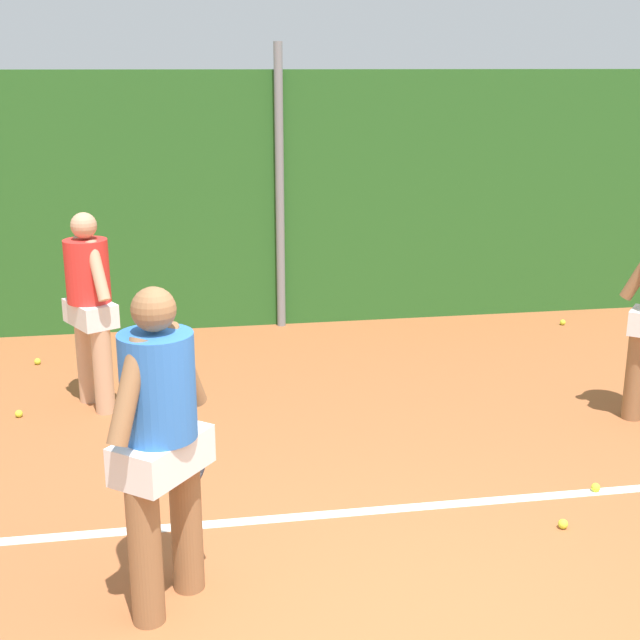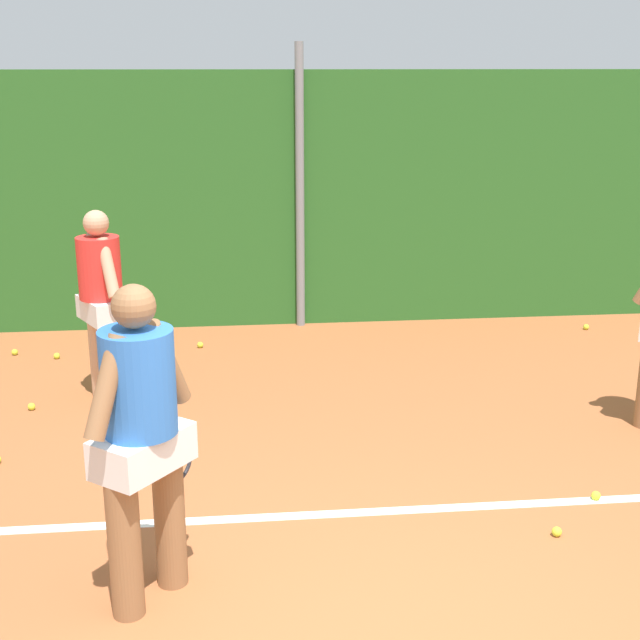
# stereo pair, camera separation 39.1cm
# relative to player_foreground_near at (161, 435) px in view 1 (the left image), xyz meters

# --- Properties ---
(ground_plane) EXTENTS (27.64, 27.64, 0.00)m
(ground_plane) POSITION_rel_player_foreground_near_xyz_m (1.32, 1.13, -1.06)
(ground_plane) COLOR #A85B33
(hedge_fence_backdrop) EXTENTS (17.97, 0.25, 2.95)m
(hedge_fence_backdrop) POSITION_rel_player_foreground_near_xyz_m (1.32, 5.61, 0.41)
(hedge_fence_backdrop) COLOR #286023
(hedge_fence_backdrop) RESTS_ON ground_plane
(fence_post_center) EXTENTS (0.10, 0.10, 3.25)m
(fence_post_center) POSITION_rel_player_foreground_near_xyz_m (1.32, 5.44, 0.56)
(fence_post_center) COLOR gray
(fence_post_center) RESTS_ON ground_plane
(court_baseline_paint) EXTENTS (13.13, 0.10, 0.01)m
(court_baseline_paint) POSITION_rel_player_foreground_near_xyz_m (1.32, 0.86, -1.06)
(court_baseline_paint) COLOR white
(court_baseline_paint) RESTS_ON ground_plane
(player_foreground_near) EXTENTS (0.60, 0.73, 1.90)m
(player_foreground_near) POSITION_rel_player_foreground_near_xyz_m (0.00, 0.00, 0.00)
(player_foreground_near) COLOR #8C603D
(player_foreground_near) RESTS_ON ground_plane
(player_backcourt_far) EXTENTS (0.52, 0.67, 1.79)m
(player_backcourt_far) POSITION_rel_player_foreground_near_xyz_m (-0.65, 3.17, -0.06)
(player_backcourt_far) COLOR tan
(player_backcourt_far) RESTS_ON ground_plane
(tennis_ball_1) EXTENTS (0.07, 0.07, 0.07)m
(tennis_ball_1) POSITION_rel_player_foreground_near_xyz_m (0.15, 4.68, -1.03)
(tennis_ball_1) COLOR #CCDB33
(tennis_ball_1) RESTS_ON ground_plane
(tennis_ball_3) EXTENTS (0.07, 0.07, 0.07)m
(tennis_ball_3) POSITION_rel_player_foreground_near_xyz_m (-1.36, 4.45, -1.03)
(tennis_ball_3) COLOR #CCDB33
(tennis_ball_3) RESTS_ON ground_plane
(tennis_ball_4) EXTENTS (0.07, 0.07, 0.07)m
(tennis_ball_4) POSITION_rel_player_foreground_near_xyz_m (4.66, 4.89, -1.03)
(tennis_ball_4) COLOR #CCDB33
(tennis_ball_4) RESTS_ON ground_plane
(tennis_ball_5) EXTENTS (0.07, 0.07, 0.07)m
(tennis_ball_5) POSITION_rel_player_foreground_near_xyz_m (2.62, 0.42, -1.03)
(tennis_ball_5) COLOR #CCDB33
(tennis_ball_5) RESTS_ON ground_plane
(tennis_ball_9) EXTENTS (0.07, 0.07, 0.07)m
(tennis_ball_9) POSITION_rel_player_foreground_near_xyz_m (-1.32, 3.02, -1.03)
(tennis_ball_9) COLOR #CCDB33
(tennis_ball_9) RESTS_ON ground_plane
(tennis_ball_10) EXTENTS (0.07, 0.07, 0.07)m
(tennis_ball_10) POSITION_rel_player_foreground_near_xyz_m (3.08, 0.87, -1.03)
(tennis_ball_10) COLOR #CCDB33
(tennis_ball_10) RESTS_ON ground_plane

